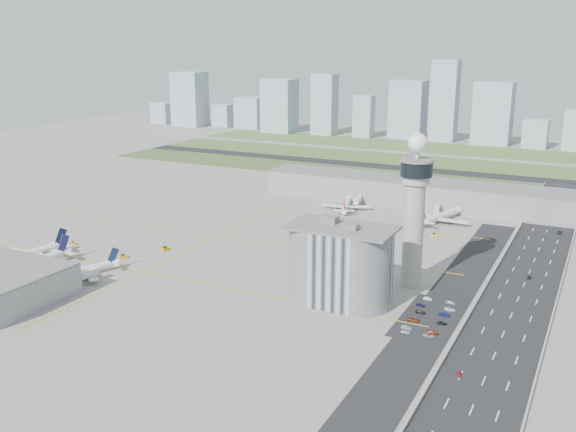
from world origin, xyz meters
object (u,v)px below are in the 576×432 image
at_px(control_tower, 415,205).
at_px(car_lot_1, 407,327).
at_px(tug_0, 73,243).
at_px(tug_4, 336,225).
at_px(jet_bridge_far_1, 438,208).
at_px(car_lot_2, 414,320).
at_px(car_lot_7, 433,332).
at_px(admin_building, 340,265).
at_px(car_hw_4, 545,205).
at_px(car_lot_0, 405,332).
at_px(car_lot_8, 442,323).
at_px(car_hw_2, 560,232).
at_px(airplane_far_b, 441,212).
at_px(tug_1, 123,256).
at_px(airplane_near_a, 27,249).
at_px(secondary_tower, 412,174).
at_px(car_hw_0, 459,374).
at_px(tug_5, 434,235).
at_px(airplane_near_b, 32,259).
at_px(car_lot_3, 421,312).
at_px(tug_3, 165,248).
at_px(car_lot_6, 428,336).
at_px(jet_bridge_near_2, 70,283).
at_px(jet_bridge_near_1, 19,271).
at_px(car_lot_5, 428,299).
at_px(car_hw_1, 529,277).
at_px(airplane_near_c, 81,266).
at_px(car_lot_11, 451,303).
at_px(airplane_far_a, 347,201).
at_px(jet_bridge_far_0, 360,200).
at_px(car_lot_4, 421,305).

bearing_deg(control_tower, car_lot_1, -75.19).
relative_size(tug_0, tug_4, 0.94).
distance_m(jet_bridge_far_1, car_lot_2, 162.62).
height_order(tug_4, car_lot_7, tug_4).
height_order(admin_building, car_hw_4, admin_building).
height_order(car_lot_0, car_lot_2, car_lot_2).
distance_m(car_lot_8, car_hw_2, 147.11).
relative_size(airplane_far_b, car_lot_1, 10.78).
bearing_deg(tug_1, airplane_near_a, -114.81).
height_order(control_tower, car_lot_8, control_tower).
bearing_deg(control_tower, secondary_tower, 106.48).
bearing_deg(car_hw_0, car_lot_2, 123.21).
bearing_deg(tug_1, tug_5, 72.82).
height_order(airplane_near_b, airplane_far_b, airplane_near_b).
height_order(control_tower, car_lot_2, control_tower).
distance_m(airplane_far_b, tug_1, 178.15).
height_order(car_lot_3, car_hw_2, car_hw_2).
bearing_deg(car_lot_3, admin_building, 98.14).
relative_size(tug_3, car_lot_0, 1.03).
relative_size(car_lot_1, car_lot_6, 0.94).
bearing_deg(car_lot_2, car_hw_0, -142.53).
relative_size(tug_4, car_hw_2, 0.66).
bearing_deg(car_hw_4, jet_bridge_near_2, -122.37).
height_order(jet_bridge_near_1, tug_1, jet_bridge_near_1).
xyz_separation_m(car_lot_5, car_lot_6, (9.10, -32.95, 0.01)).
xyz_separation_m(car_hw_1, car_hw_4, (-7.89, 141.34, -0.02)).
bearing_deg(car_lot_1, tug_3, 73.83).
bearing_deg(car_lot_1, airplane_near_c, 93.09).
height_order(jet_bridge_near_2, car_lot_8, jet_bridge_near_2).
relative_size(car_lot_7, car_hw_2, 0.96).
bearing_deg(tug_3, car_lot_11, -167.93).
bearing_deg(car_lot_5, admin_building, 109.98).
bearing_deg(car_lot_11, car_lot_8, -173.18).
relative_size(tug_4, car_lot_2, 0.68).
relative_size(car_hw_0, car_hw_4, 1.00).
xyz_separation_m(airplane_far_a, jet_bridge_near_2, (-52.62, -176.28, -2.22)).
xyz_separation_m(car_lot_5, car_hw_2, (38.59, 123.91, 0.04)).
bearing_deg(car_lot_5, airplane_far_a, 25.97).
xyz_separation_m(tug_0, car_lot_5, (180.60, 9.98, -0.23)).
xyz_separation_m(car_lot_0, car_lot_5, (-1.10, 33.79, -0.02)).
bearing_deg(car_lot_0, car_lot_1, 0.81).
height_order(airplane_near_a, car_lot_1, airplane_near_a).
height_order(jet_bridge_far_0, car_lot_0, jet_bridge_far_0).
xyz_separation_m(jet_bridge_far_0, car_lot_0, (82.09, -170.79, -2.26)).
xyz_separation_m(airplane_near_a, car_hw_1, (213.20, 82.31, -5.25)).
bearing_deg(secondary_tower, jet_bridge_far_0, -147.26).
height_order(jet_bridge_far_1, car_lot_0, jet_bridge_far_1).
relative_size(control_tower, car_lot_6, 15.24).
bearing_deg(car_lot_4, car_lot_8, -131.12).
bearing_deg(car_lot_2, secondary_tower, 18.30).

